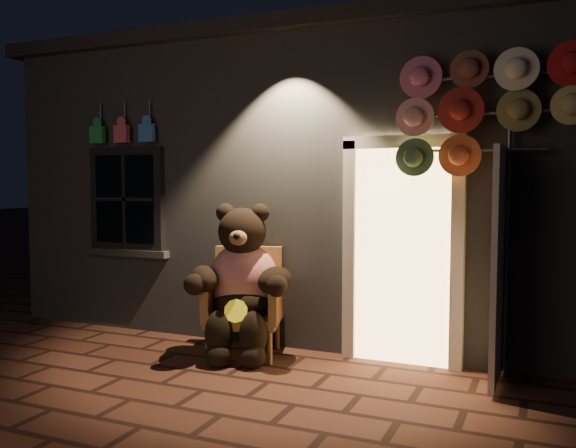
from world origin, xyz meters
The scene contains 5 objects.
ground centered at (0.00, 0.00, 0.00)m, with size 60.00×60.00×0.00m, color #4E2A1D.
shop_building centered at (0.00, 3.99, 1.74)m, with size 7.30×5.95×3.51m.
wicker_armchair centered at (-0.18, 1.14, 0.54)m, with size 0.89×0.85×1.08m.
teddy_bear centered at (-0.16, 1.01, 0.75)m, with size 1.08×0.99×1.55m.
hat_rack centered at (2.06, 1.28, 2.40)m, with size 1.65×0.22×2.91m.
Camera 1 is at (2.66, -4.31, 1.75)m, focal length 38.00 mm.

